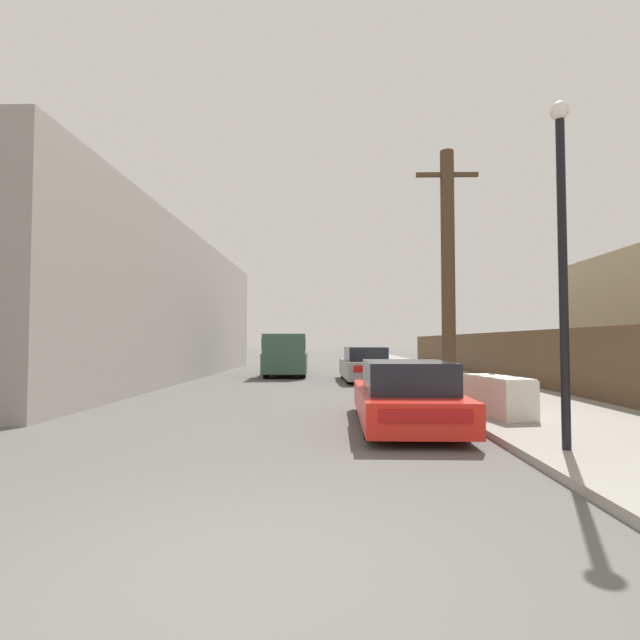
{
  "coord_description": "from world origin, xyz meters",
  "views": [
    {
      "loc": [
        0.62,
        -3.43,
        1.59
      ],
      "look_at": [
        0.38,
        7.74,
        2.07
      ],
      "focal_mm": 28.0,
      "sensor_mm": 36.0,
      "label": 1
    }
  ],
  "objects_px": {
    "car_parked_mid": "(365,365)",
    "pedestrian": "(448,355)",
    "parked_sports_car_red": "(405,396)",
    "street_lamp": "(562,246)",
    "pickup_truck": "(286,355)",
    "discarded_fridge": "(498,396)",
    "utility_pole": "(448,268)"
  },
  "relations": [
    {
      "from": "pickup_truck",
      "to": "pedestrian",
      "type": "distance_m",
      "value": 7.38
    },
    {
      "from": "pedestrian",
      "to": "parked_sports_car_red",
      "type": "bearing_deg",
      "value": -107.44
    },
    {
      "from": "pedestrian",
      "to": "street_lamp",
      "type": "bearing_deg",
      "value": -96.33
    },
    {
      "from": "discarded_fridge",
      "to": "pedestrian",
      "type": "relative_size",
      "value": 1.08
    },
    {
      "from": "pickup_truck",
      "to": "pedestrian",
      "type": "bearing_deg",
      "value": 153.02
    },
    {
      "from": "car_parked_mid",
      "to": "pedestrian",
      "type": "xyz_separation_m",
      "value": [
        3.27,
        -0.37,
        0.41
      ]
    },
    {
      "from": "car_parked_mid",
      "to": "pedestrian",
      "type": "distance_m",
      "value": 3.31
    },
    {
      "from": "utility_pole",
      "to": "pedestrian",
      "type": "xyz_separation_m",
      "value": [
        1.23,
        5.37,
        -2.65
      ]
    },
    {
      "from": "street_lamp",
      "to": "pedestrian",
      "type": "distance_m",
      "value": 13.07
    },
    {
      "from": "parked_sports_car_red",
      "to": "street_lamp",
      "type": "relative_size",
      "value": 0.96
    },
    {
      "from": "parked_sports_car_red",
      "to": "utility_pole",
      "type": "height_order",
      "value": "utility_pole"
    },
    {
      "from": "pedestrian",
      "to": "pickup_truck",
      "type": "bearing_deg",
      "value": 155.04
    },
    {
      "from": "parked_sports_car_red",
      "to": "pedestrian",
      "type": "height_order",
      "value": "pedestrian"
    },
    {
      "from": "discarded_fridge",
      "to": "utility_pole",
      "type": "bearing_deg",
      "value": 79.19
    },
    {
      "from": "car_parked_mid",
      "to": "utility_pole",
      "type": "relative_size",
      "value": 0.68
    },
    {
      "from": "car_parked_mid",
      "to": "pickup_truck",
      "type": "bearing_deg",
      "value": 138.46
    },
    {
      "from": "discarded_fridge",
      "to": "pickup_truck",
      "type": "xyz_separation_m",
      "value": [
        -5.4,
        12.78,
        0.44
      ]
    },
    {
      "from": "car_parked_mid",
      "to": "pickup_truck",
      "type": "relative_size",
      "value": 0.89
    },
    {
      "from": "street_lamp",
      "to": "pickup_truck",
      "type": "bearing_deg",
      "value": 108.23
    },
    {
      "from": "pedestrian",
      "to": "discarded_fridge",
      "type": "bearing_deg",
      "value": -97.61
    },
    {
      "from": "parked_sports_car_red",
      "to": "pickup_truck",
      "type": "relative_size",
      "value": 0.87
    },
    {
      "from": "utility_pole",
      "to": "street_lamp",
      "type": "bearing_deg",
      "value": -91.46
    },
    {
      "from": "parked_sports_car_red",
      "to": "pickup_truck",
      "type": "distance_m",
      "value": 13.87
    },
    {
      "from": "parked_sports_car_red",
      "to": "street_lamp",
      "type": "distance_m",
      "value": 3.91
    },
    {
      "from": "utility_pole",
      "to": "pedestrian",
      "type": "height_order",
      "value": "utility_pole"
    },
    {
      "from": "parked_sports_car_red",
      "to": "pickup_truck",
      "type": "height_order",
      "value": "pickup_truck"
    },
    {
      "from": "car_parked_mid",
      "to": "street_lamp",
      "type": "xyz_separation_m",
      "value": [
        1.84,
        -13.24,
        2.27
      ]
    },
    {
      "from": "car_parked_mid",
      "to": "utility_pole",
      "type": "height_order",
      "value": "utility_pole"
    },
    {
      "from": "parked_sports_car_red",
      "to": "pedestrian",
      "type": "bearing_deg",
      "value": 73.16
    },
    {
      "from": "discarded_fridge",
      "to": "pedestrian",
      "type": "distance_m",
      "value": 9.77
    },
    {
      "from": "discarded_fridge",
      "to": "pedestrian",
      "type": "xyz_separation_m",
      "value": [
        1.29,
        9.66,
        0.54
      ]
    },
    {
      "from": "parked_sports_car_red",
      "to": "car_parked_mid",
      "type": "height_order",
      "value": "car_parked_mid"
    }
  ]
}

